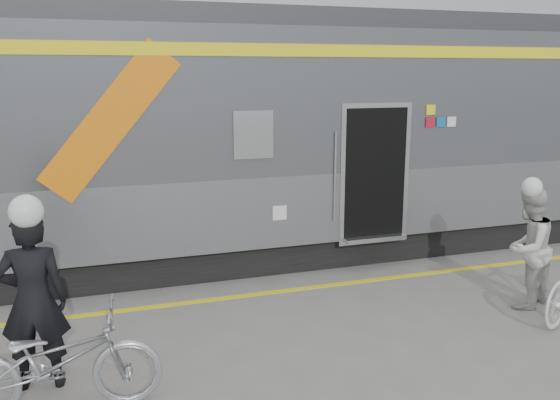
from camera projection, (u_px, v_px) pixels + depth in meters
name	position (u px, v px, depth m)	size (l,w,h in m)	color
ground	(344.00, 357.00, 6.68)	(90.00, 90.00, 0.00)	slate
train	(218.00, 138.00, 9.98)	(24.00, 3.17, 4.10)	black
safety_strip	(283.00, 291.00, 8.67)	(24.00, 0.12, 0.01)	yellow
man	(33.00, 301.00, 5.88)	(0.67, 0.44, 1.85)	black
bicycle_left	(56.00, 361.00, 5.52)	(0.67, 1.93, 1.02)	#B5B8BD
woman	(528.00, 248.00, 7.98)	(0.80, 0.62, 1.65)	beige
helmet_man	(23.00, 194.00, 5.65)	(0.32, 0.32, 0.32)	white
helmet_woman	(534.00, 178.00, 7.77)	(0.26, 0.26, 0.26)	white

